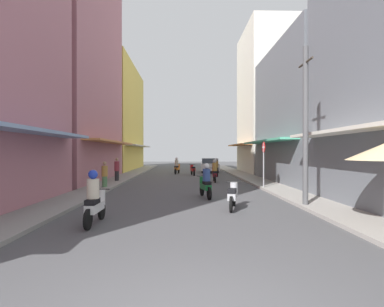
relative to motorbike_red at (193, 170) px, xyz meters
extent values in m
plane|color=#4C4C4F|center=(-0.62, -6.84, -0.50)|extent=(89.59, 89.59, 0.00)
cube|color=gray|center=(-5.59, -6.84, -0.44)|extent=(1.69, 48.72, 0.12)
cube|color=#9E9991|center=(4.36, -6.84, -0.44)|extent=(1.69, 48.72, 0.12)
cube|color=#8CA5CC|center=(-5.94, -17.84, 2.30)|extent=(1.10, 11.46, 0.12)
cube|color=#B7727F|center=(-9.44, -5.13, 7.88)|extent=(6.00, 11.33, 16.77)
cube|color=#D88C4C|center=(-5.94, -5.13, 2.30)|extent=(1.10, 10.20, 0.12)
cube|color=#EFD159|center=(-9.44, 7.87, 5.47)|extent=(6.00, 13.72, 11.94)
cube|color=silver|center=(-5.94, 7.87, 2.30)|extent=(1.10, 12.35, 0.12)
cube|color=silver|center=(4.71, -18.29, 2.30)|extent=(1.10, 10.64, 0.12)
cube|color=slate|center=(8.21, -6.94, 4.10)|extent=(6.00, 10.13, 9.20)
cube|color=#4CB28C|center=(4.71, -6.94, 2.30)|extent=(1.10, 9.11, 0.12)
cube|color=silver|center=(8.21, 2.72, 6.62)|extent=(6.00, 8.05, 14.25)
cube|color=#D88C4C|center=(4.71, 2.72, 2.30)|extent=(1.10, 7.25, 0.12)
cylinder|color=black|center=(-0.09, 0.57, -0.22)|extent=(0.16, 0.57, 0.56)
cylinder|color=black|center=(0.10, -0.67, -0.22)|extent=(0.16, 0.57, 0.56)
cube|color=red|center=(0.02, -0.10, 0.00)|extent=(0.43, 1.03, 0.24)
cube|color=black|center=(0.05, -0.30, 0.20)|extent=(0.36, 0.60, 0.14)
cylinder|color=red|center=(-0.07, 0.44, 0.20)|extent=(0.28, 0.28, 0.45)
cylinder|color=black|center=(-0.07, 0.44, 0.45)|extent=(0.55, 0.11, 0.03)
cylinder|color=black|center=(-3.31, -17.41, -0.22)|extent=(0.09, 0.56, 0.56)
cylinder|color=black|center=(-3.33, -18.66, -0.22)|extent=(0.09, 0.56, 0.56)
cube|color=silver|center=(-3.32, -18.09, 0.00)|extent=(0.29, 1.00, 0.24)
cube|color=black|center=(-3.32, -18.29, 0.20)|extent=(0.29, 0.56, 0.14)
cylinder|color=silver|center=(-3.31, -17.54, 0.20)|extent=(0.28, 0.28, 0.45)
cylinder|color=black|center=(-3.31, -17.54, 0.45)|extent=(0.55, 0.04, 0.03)
cylinder|color=beige|center=(-3.32, -18.24, 0.55)|extent=(0.34, 0.34, 0.55)
sphere|color=#1E38B7|center=(-3.32, -18.24, 0.95)|extent=(0.26, 0.26, 0.26)
cylinder|color=black|center=(0.08, -12.54, -0.22)|extent=(0.19, 0.56, 0.56)
cylinder|color=black|center=(0.32, -13.77, -0.22)|extent=(0.19, 0.56, 0.56)
cube|color=#197233|center=(0.21, -13.21, 0.00)|extent=(0.47, 1.04, 0.24)
cube|color=black|center=(0.25, -13.40, 0.20)|extent=(0.38, 0.60, 0.14)
cylinder|color=#197233|center=(0.10, -12.67, 0.20)|extent=(0.28, 0.28, 0.45)
cylinder|color=black|center=(0.10, -12.67, 0.45)|extent=(0.55, 0.14, 0.03)
cylinder|color=#334C8C|center=(0.24, -13.35, 0.55)|extent=(0.34, 0.34, 0.55)
sphere|color=silver|center=(0.24, -13.35, 0.95)|extent=(0.26, 0.26, 0.26)
cylinder|color=black|center=(1.93, -0.71, -0.22)|extent=(0.10, 0.56, 0.56)
cylinder|color=black|center=(1.98, -1.96, -0.22)|extent=(0.10, 0.56, 0.56)
cube|color=black|center=(1.96, -1.39, 0.00)|extent=(0.32, 1.01, 0.24)
cube|color=black|center=(1.97, -1.59, 0.20)|extent=(0.30, 0.57, 0.14)
cylinder|color=black|center=(1.93, -0.84, 0.20)|extent=(0.28, 0.28, 0.45)
cylinder|color=black|center=(1.93, -0.84, 0.45)|extent=(0.55, 0.05, 0.03)
cylinder|color=#BF8C3F|center=(1.96, -1.54, 0.55)|extent=(0.34, 0.34, 0.55)
sphere|color=#B2B2B7|center=(1.96, -1.54, 0.95)|extent=(0.26, 0.26, 0.26)
cylinder|color=black|center=(1.36, -5.43, -0.22)|extent=(0.10, 0.56, 0.56)
cylinder|color=black|center=(1.33, -6.68, -0.22)|extent=(0.10, 0.56, 0.56)
cube|color=maroon|center=(1.34, -6.10, 0.00)|extent=(0.31, 1.01, 0.24)
cube|color=black|center=(1.34, -6.30, 0.20)|extent=(0.30, 0.57, 0.14)
cylinder|color=maroon|center=(1.36, -5.56, 0.20)|extent=(0.28, 0.28, 0.45)
cylinder|color=black|center=(1.36, -5.56, 0.45)|extent=(0.55, 0.05, 0.03)
cylinder|color=#BF8C3F|center=(1.34, -6.25, 0.55)|extent=(0.34, 0.34, 0.55)
sphere|color=#B2B2B7|center=(1.34, -6.25, 0.95)|extent=(0.26, 0.26, 0.26)
cylinder|color=black|center=(-1.30, 2.31, -0.22)|extent=(0.20, 0.56, 0.56)
cylinder|color=black|center=(-1.58, 1.09, -0.22)|extent=(0.20, 0.56, 0.56)
cube|color=orange|center=(-1.45, 1.65, 0.00)|extent=(0.50, 1.04, 0.24)
cube|color=black|center=(-1.50, 1.45, 0.20)|extent=(0.40, 0.61, 0.14)
cylinder|color=orange|center=(-1.33, 2.18, 0.20)|extent=(0.28, 0.28, 0.45)
cylinder|color=black|center=(-1.33, 2.18, 0.45)|extent=(0.54, 0.15, 0.03)
cylinder|color=beige|center=(-1.49, 1.50, 0.55)|extent=(0.34, 0.34, 0.55)
sphere|color=silver|center=(-1.49, 1.50, 0.95)|extent=(0.26, 0.26, 0.26)
cylinder|color=black|center=(1.16, -15.26, -0.22)|extent=(0.22, 0.56, 0.56)
cylinder|color=black|center=(0.85, -16.48, -0.22)|extent=(0.22, 0.56, 0.56)
cube|color=#B2B2B7|center=(0.99, -15.92, 0.00)|extent=(0.52, 1.04, 0.24)
cube|color=black|center=(0.94, -16.11, 0.20)|extent=(0.41, 0.61, 0.14)
cylinder|color=#B2B2B7|center=(1.13, -15.39, 0.20)|extent=(0.28, 0.28, 0.45)
cylinder|color=black|center=(1.13, -15.39, 0.45)|extent=(0.54, 0.17, 0.03)
cube|color=silver|center=(1.86, 3.76, 0.10)|extent=(1.97, 4.19, 0.70)
cube|color=#333D47|center=(1.85, 3.61, 0.65)|extent=(1.71, 2.18, 0.60)
cylinder|color=black|center=(1.18, 5.05, -0.18)|extent=(0.21, 0.65, 0.64)
cylinder|color=black|center=(2.67, 4.97, -0.18)|extent=(0.21, 0.65, 0.64)
cylinder|color=black|center=(1.04, 2.55, -0.18)|extent=(0.21, 0.65, 0.64)
cylinder|color=black|center=(2.54, 2.47, -0.18)|extent=(0.21, 0.65, 0.64)
cylinder|color=#262628|center=(-5.38, -6.22, -0.11)|extent=(0.28, 0.28, 0.78)
cylinder|color=#99333F|center=(-5.38, -6.22, 0.61)|extent=(0.34, 0.34, 0.66)
sphere|color=tan|center=(-5.38, -6.22, 1.08)|extent=(0.22, 0.22, 0.22)
cylinder|color=#598C59|center=(-5.25, -9.81, -0.15)|extent=(0.28, 0.28, 0.71)
cylinder|color=#BF8C3F|center=(-5.25, -9.81, 0.50)|extent=(0.34, 0.34, 0.60)
sphere|color=tan|center=(-5.25, -9.81, 0.94)|extent=(0.22, 0.22, 0.22)
cylinder|color=#4C4C4F|center=(3.77, -15.66, 2.51)|extent=(0.20, 0.20, 6.02)
cylinder|color=#3F382D|center=(3.77, -15.66, 4.92)|extent=(0.08, 1.20, 0.08)
cylinder|color=gray|center=(3.67, -10.21, 0.80)|extent=(0.07, 0.07, 2.60)
cylinder|color=red|center=(3.67, -10.21, 1.85)|extent=(0.02, 0.60, 0.60)
cube|color=white|center=(3.67, -10.21, 1.85)|extent=(0.03, 0.40, 0.10)
camera|label=1|loc=(-0.76, -26.60, 1.57)|focal=27.71mm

